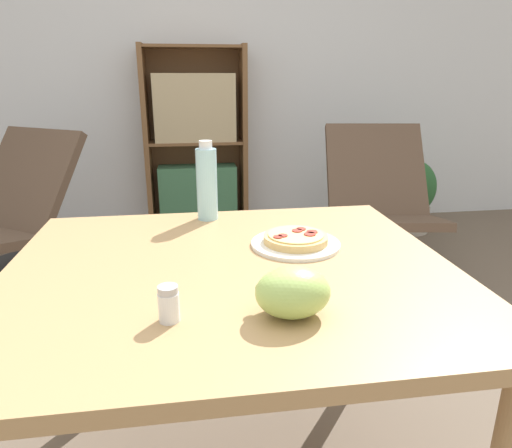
{
  "coord_description": "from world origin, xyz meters",
  "views": [
    {
      "loc": [
        -0.15,
        -1.05,
        1.17
      ],
      "look_at": [
        0.02,
        0.1,
        0.8
      ],
      "focal_mm": 32.0,
      "sensor_mm": 36.0,
      "label": 1
    }
  ],
  "objects_px": {
    "grape_bunch": "(292,293)",
    "salt_shaker": "(169,304)",
    "pizza_on_plate": "(296,241)",
    "drink_bottle": "(207,183)",
    "lounge_chair_near": "(10,241)",
    "potted_plant_floor": "(411,196)",
    "lounge_chair_far": "(379,226)",
    "bookshelf": "(196,150)"
  },
  "relations": [
    {
      "from": "grape_bunch",
      "to": "salt_shaker",
      "type": "xyz_separation_m",
      "value": [
        -0.23,
        0.01,
        -0.01
      ]
    },
    {
      "from": "pizza_on_plate",
      "to": "drink_bottle",
      "type": "bearing_deg",
      "value": 128.37
    },
    {
      "from": "grape_bunch",
      "to": "drink_bottle",
      "type": "height_order",
      "value": "drink_bottle"
    },
    {
      "from": "lounge_chair_near",
      "to": "potted_plant_floor",
      "type": "distance_m",
      "value": 2.79
    },
    {
      "from": "drink_bottle",
      "to": "lounge_chair_far",
      "type": "height_order",
      "value": "drink_bottle"
    },
    {
      "from": "grape_bunch",
      "to": "lounge_chair_near",
      "type": "height_order",
      "value": "lounge_chair_near"
    },
    {
      "from": "salt_shaker",
      "to": "lounge_chair_near",
      "type": "xyz_separation_m",
      "value": [
        -0.97,
        1.82,
        -0.48
      ]
    },
    {
      "from": "grape_bunch",
      "to": "lounge_chair_near",
      "type": "relative_size",
      "value": 0.15
    },
    {
      "from": "grape_bunch",
      "to": "potted_plant_floor",
      "type": "bearing_deg",
      "value": 58.32
    },
    {
      "from": "grape_bunch",
      "to": "bookshelf",
      "type": "relative_size",
      "value": 0.1
    },
    {
      "from": "pizza_on_plate",
      "to": "salt_shaker",
      "type": "bearing_deg",
      "value": -132.65
    },
    {
      "from": "pizza_on_plate",
      "to": "lounge_chair_near",
      "type": "relative_size",
      "value": 0.25
    },
    {
      "from": "pizza_on_plate",
      "to": "drink_bottle",
      "type": "xyz_separation_m",
      "value": [
        -0.22,
        0.28,
        0.1
      ]
    },
    {
      "from": "lounge_chair_far",
      "to": "bookshelf",
      "type": "height_order",
      "value": "bookshelf"
    },
    {
      "from": "drink_bottle",
      "to": "bookshelf",
      "type": "bearing_deg",
      "value": 89.75
    },
    {
      "from": "lounge_chair_near",
      "to": "lounge_chair_far",
      "type": "xyz_separation_m",
      "value": [
        2.16,
        -0.06,
        0.0
      ]
    },
    {
      "from": "pizza_on_plate",
      "to": "lounge_chair_far",
      "type": "xyz_separation_m",
      "value": [
        0.87,
        1.4,
        -0.46
      ]
    },
    {
      "from": "grape_bunch",
      "to": "potted_plant_floor",
      "type": "relative_size",
      "value": 0.26
    },
    {
      "from": "lounge_chair_far",
      "to": "bookshelf",
      "type": "relative_size",
      "value": 0.63
    },
    {
      "from": "lounge_chair_far",
      "to": "grape_bunch",
      "type": "bearing_deg",
      "value": -109.55
    },
    {
      "from": "drink_bottle",
      "to": "potted_plant_floor",
      "type": "xyz_separation_m",
      "value": [
        1.65,
        1.81,
        -0.57
      ]
    },
    {
      "from": "salt_shaker",
      "to": "potted_plant_floor",
      "type": "relative_size",
      "value": 0.13
    },
    {
      "from": "pizza_on_plate",
      "to": "lounge_chair_near",
      "type": "bearing_deg",
      "value": 131.4
    },
    {
      "from": "lounge_chair_far",
      "to": "salt_shaker",
      "type": "bearing_deg",
      "value": -115.24
    },
    {
      "from": "lounge_chair_far",
      "to": "bookshelf",
      "type": "xyz_separation_m",
      "value": [
        -1.08,
        0.97,
        0.35
      ]
    },
    {
      "from": "drink_bottle",
      "to": "bookshelf",
      "type": "distance_m",
      "value": 2.1
    },
    {
      "from": "pizza_on_plate",
      "to": "lounge_chair_near",
      "type": "xyz_separation_m",
      "value": [
        -1.3,
        1.47,
        -0.46
      ]
    },
    {
      "from": "drink_bottle",
      "to": "salt_shaker",
      "type": "relative_size",
      "value": 3.52
    },
    {
      "from": "grape_bunch",
      "to": "salt_shaker",
      "type": "distance_m",
      "value": 0.23
    },
    {
      "from": "potted_plant_floor",
      "to": "salt_shaker",
      "type": "bearing_deg",
      "value": -125.59
    },
    {
      "from": "salt_shaker",
      "to": "lounge_chair_near",
      "type": "height_order",
      "value": "lounge_chair_near"
    },
    {
      "from": "pizza_on_plate",
      "to": "salt_shaker",
      "type": "relative_size",
      "value": 3.39
    },
    {
      "from": "drink_bottle",
      "to": "lounge_chair_near",
      "type": "xyz_separation_m",
      "value": [
        -1.07,
        1.19,
        -0.57
      ]
    },
    {
      "from": "drink_bottle",
      "to": "pizza_on_plate",
      "type": "bearing_deg",
      "value": -51.63
    },
    {
      "from": "lounge_chair_near",
      "to": "potted_plant_floor",
      "type": "height_order",
      "value": "lounge_chair_near"
    },
    {
      "from": "pizza_on_plate",
      "to": "potted_plant_floor",
      "type": "xyz_separation_m",
      "value": [
        1.42,
        2.09,
        -0.47
      ]
    },
    {
      "from": "pizza_on_plate",
      "to": "grape_bunch",
      "type": "bearing_deg",
      "value": -104.27
    },
    {
      "from": "drink_bottle",
      "to": "lounge_chair_far",
      "type": "bearing_deg",
      "value": 45.81
    },
    {
      "from": "pizza_on_plate",
      "to": "bookshelf",
      "type": "relative_size",
      "value": 0.17
    },
    {
      "from": "lounge_chair_far",
      "to": "potted_plant_floor",
      "type": "bearing_deg",
      "value": 59.97
    },
    {
      "from": "bookshelf",
      "to": "pizza_on_plate",
      "type": "bearing_deg",
      "value": -84.85
    },
    {
      "from": "pizza_on_plate",
      "to": "grape_bunch",
      "type": "height_order",
      "value": "grape_bunch"
    }
  ]
}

